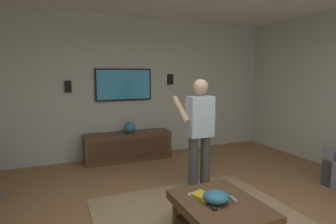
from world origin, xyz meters
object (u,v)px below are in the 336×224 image
object	(u,v)px
media_console	(128,146)
bowl	(216,197)
tv	(124,85)
wall_speaker_left	(170,79)
coffee_table	(220,211)
book	(203,196)
vase_round	(130,127)
person_standing	(199,128)
remote_black	(212,206)
remote_grey	(233,199)
wall_speaker_right	(68,87)
remote_white	(195,196)

from	to	relation	value
media_console	bowl	xyz separation A→B (m)	(-2.96, -0.14, 0.18)
tv	wall_speaker_left	xyz separation A→B (m)	(0.01, -1.03, 0.10)
coffee_table	book	distance (m)	0.23
bowl	vase_round	size ratio (longest dim) A/B	1.21
person_standing	remote_black	bearing A→B (deg)	156.17
media_console	remote_black	bearing A→B (deg)	1.01
media_console	bowl	world-z (taller)	media_console
person_standing	book	bearing A→B (deg)	152.52
remote_grey	book	distance (m)	0.32
vase_round	book	bearing A→B (deg)	-179.21
tv	book	world-z (taller)	tv
coffee_table	person_standing	size ratio (longest dim) A/B	0.61
remote_black	vase_round	world-z (taller)	vase_round
bowl	remote_black	bearing A→B (deg)	133.12
remote_black	wall_speaker_right	distance (m)	3.64
vase_round	wall_speaker_right	distance (m)	1.39
tv	wall_speaker_left	size ratio (longest dim) A/B	5.18
remote_grey	wall_speaker_right	distance (m)	3.69
remote_white	wall_speaker_right	xyz separation A→B (m)	(3.01, 1.07, 1.06)
media_console	book	world-z (taller)	media_console
person_standing	remote_black	size ratio (longest dim) A/B	10.93
book	wall_speaker_left	size ratio (longest dim) A/B	1.00
coffee_table	remote_white	xyz separation A→B (m)	(0.21, 0.18, 0.12)
bowl	wall_speaker_left	bearing A→B (deg)	-15.41
remote_white	wall_speaker_right	bearing A→B (deg)	-14.14
remote_black	book	xyz separation A→B (m)	(0.23, -0.02, 0.01)
media_console	book	bearing A→B (deg)	1.59
person_standing	remote_black	xyz separation A→B (m)	(-1.21, 0.53, -0.52)
remote_black	wall_speaker_left	distance (m)	3.63
book	wall_speaker_right	size ratio (longest dim) A/B	1.00
coffee_table	remote_black	distance (m)	0.19
media_console	book	xyz separation A→B (m)	(-2.81, -0.08, 0.14)
wall_speaker_left	person_standing	bearing A→B (deg)	167.83
remote_white	tv	bearing A→B (deg)	-33.49
book	coffee_table	bearing A→B (deg)	16.74
person_standing	bowl	xyz separation A→B (m)	(-1.13, 0.44, -0.47)
bowl	remote_grey	distance (m)	0.20
coffee_table	vase_round	distance (m)	2.99
remote_grey	wall_speaker_right	bearing A→B (deg)	-147.23
remote_grey	wall_speaker_left	bearing A→B (deg)	177.51
coffee_table	wall_speaker_left	bearing A→B (deg)	-14.52
wall_speaker_left	bowl	bearing A→B (deg)	164.59
media_console	book	distance (m)	2.81
media_console	tv	bearing A→B (deg)	-180.00
tv	remote_grey	world-z (taller)	tv
person_standing	vase_round	distance (m)	1.92
media_console	wall_speaker_left	distance (m)	1.69
remote_white	remote_black	distance (m)	0.28
person_standing	remote_black	distance (m)	1.42
remote_black	wall_speaker_right	size ratio (longest dim) A/B	0.68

